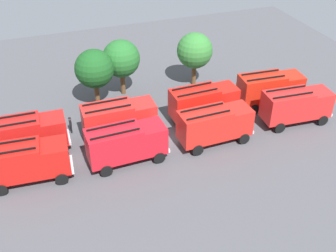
# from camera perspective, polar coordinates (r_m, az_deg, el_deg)

# --- Properties ---
(ground_plane) EXTENTS (62.93, 62.93, 0.00)m
(ground_plane) POSITION_cam_1_polar(r_m,az_deg,el_deg) (40.42, 0.00, -1.64)
(ground_plane) COLOR #4C4C51
(fire_truck_0) EXTENTS (7.35, 3.15, 3.88)m
(fire_truck_0) POSITION_cam_1_polar(r_m,az_deg,el_deg) (36.16, -19.21, -4.62)
(fire_truck_0) COLOR red
(fire_truck_0) RESTS_ON ground
(fire_truck_1) EXTENTS (7.28, 2.95, 3.88)m
(fire_truck_1) POSITION_cam_1_polar(r_m,az_deg,el_deg) (36.37, -5.86, -2.30)
(fire_truck_1) COLOR red
(fire_truck_1) RESTS_ON ground
(fire_truck_2) EXTENTS (7.27, 2.92, 3.88)m
(fire_truck_2) POSITION_cam_1_polar(r_m,az_deg,el_deg) (38.81, 6.50, 0.29)
(fire_truck_2) COLOR red
(fire_truck_2) RESTS_ON ground
(fire_truck_3) EXTENTS (7.35, 3.15, 3.88)m
(fire_truck_3) POSITION_cam_1_polar(r_m,az_deg,el_deg) (43.46, 17.41, 2.84)
(fire_truck_3) COLOR red
(fire_truck_3) RESTS_ON ground
(fire_truck_4) EXTENTS (7.26, 2.91, 3.88)m
(fire_truck_4) POSITION_cam_1_polar(r_m,az_deg,el_deg) (39.43, -19.09, -1.02)
(fire_truck_4) COLOR red
(fire_truck_4) RESTS_ON ground
(fire_truck_5) EXTENTS (7.20, 2.76, 3.88)m
(fire_truck_5) POSITION_cam_1_polar(r_m,az_deg,el_deg) (39.69, -6.87, 1.11)
(fire_truck_5) COLOR red
(fire_truck_5) RESTS_ON ground
(fire_truck_6) EXTENTS (7.28, 2.96, 3.88)m
(fire_truck_6) POSITION_cam_1_polar(r_m,az_deg,el_deg) (42.15, 4.97, 3.39)
(fire_truck_6) COLOR red
(fire_truck_6) RESTS_ON ground
(fire_truck_7) EXTENTS (7.35, 3.16, 3.88)m
(fire_truck_7) POSITION_cam_1_polar(r_m,az_deg,el_deg) (45.89, 14.02, 5.19)
(fire_truck_7) COLOR red
(fire_truck_7) RESTS_ON ground
(firefighter_1) EXTENTS (0.47, 0.35, 1.74)m
(firefighter_1) POSITION_cam_1_polar(r_m,az_deg,el_deg) (50.54, 18.16, 5.78)
(firefighter_1) COLOR black
(firefighter_1) RESTS_ON ground
(firefighter_2) EXTENTS (0.47, 0.46, 1.79)m
(firefighter_2) POSITION_cam_1_polar(r_m,az_deg,el_deg) (47.69, 12.36, 5.03)
(firefighter_2) COLOR black
(firefighter_2) RESTS_ON ground
(firefighter_3) EXTENTS (0.28, 0.44, 1.72)m
(firefighter_3) POSITION_cam_1_polar(r_m,az_deg,el_deg) (41.78, -13.42, 0.24)
(firefighter_3) COLOR black
(firefighter_3) RESTS_ON ground
(tree_0) EXTENTS (4.17, 4.17, 6.46)m
(tree_0) POSITION_cam_1_polar(r_m,az_deg,el_deg) (44.30, -10.22, 7.82)
(tree_0) COLOR brown
(tree_0) RESTS_ON ground
(tree_1) EXTENTS (4.19, 4.19, 6.49)m
(tree_1) POSITION_cam_1_polar(r_m,az_deg,el_deg) (46.11, -6.54, 9.29)
(tree_1) COLOR brown
(tree_1) RESTS_ON ground
(tree_2) EXTENTS (4.14, 4.14, 6.42)m
(tree_2) POSITION_cam_1_polar(r_m,az_deg,el_deg) (47.97, 3.74, 10.40)
(tree_2) COLOR brown
(tree_2) RESTS_ON ground
(traffic_cone_0) EXTENTS (0.46, 0.46, 0.66)m
(traffic_cone_0) POSITION_cam_1_polar(r_m,az_deg,el_deg) (45.27, 14.45, 2.01)
(traffic_cone_0) COLOR #F2600C
(traffic_cone_0) RESTS_ON ground
(traffic_cone_1) EXTENTS (0.45, 0.45, 0.65)m
(traffic_cone_1) POSITION_cam_1_polar(r_m,az_deg,el_deg) (42.75, -16.58, -0.50)
(traffic_cone_1) COLOR #F2600C
(traffic_cone_1) RESTS_ON ground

